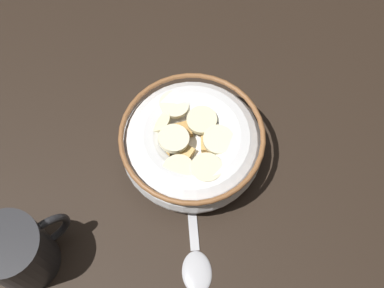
# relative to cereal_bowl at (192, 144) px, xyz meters

# --- Properties ---
(ground_plane) EXTENTS (1.31, 1.31, 0.02)m
(ground_plane) POSITION_rel_cereal_bowl_xyz_m (0.00, -0.00, -0.04)
(ground_plane) COLOR black
(cereal_bowl) EXTENTS (0.17, 0.17, 0.06)m
(cereal_bowl) POSITION_rel_cereal_bowl_xyz_m (0.00, 0.00, 0.00)
(cereal_bowl) COLOR white
(cereal_bowl) RESTS_ON ground_plane
(spoon) EXTENTS (0.10, 0.14, 0.01)m
(spoon) POSITION_rel_cereal_bowl_xyz_m (-0.07, -0.10, -0.03)
(spoon) COLOR #B7B7BC
(spoon) RESTS_ON ground_plane
(coffee_mug) EXTENTS (0.10, 0.07, 0.08)m
(coffee_mug) POSITION_rel_cereal_bowl_xyz_m (-0.22, 0.01, 0.01)
(coffee_mug) COLOR #262628
(coffee_mug) RESTS_ON ground_plane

